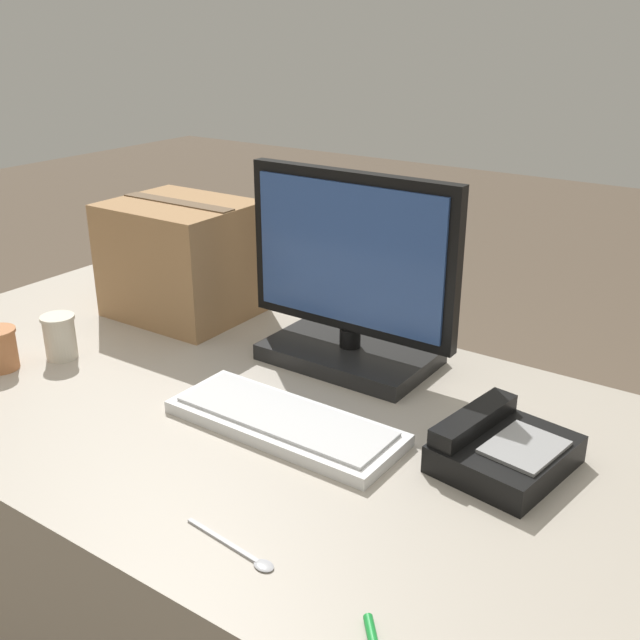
{
  "coord_description": "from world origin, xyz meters",
  "views": [
    {
      "loc": [
        0.83,
        -0.94,
        1.42
      ],
      "look_at": [
        0.1,
        0.11,
        0.89
      ],
      "focal_mm": 42.0,
      "sensor_mm": 36.0,
      "label": 1
    }
  ],
  "objects_px": {
    "paper_cup_right": "(60,337)",
    "spoon": "(241,551)",
    "cardboard_box": "(182,259)",
    "desk_phone": "(502,449)",
    "keyboard": "(284,422)",
    "monitor": "(350,289)"
  },
  "relations": [
    {
      "from": "desk_phone",
      "to": "keyboard",
      "type": "bearing_deg",
      "value": -154.75
    },
    {
      "from": "cardboard_box",
      "to": "paper_cup_right",
      "type": "bearing_deg",
      "value": -95.22
    },
    {
      "from": "desk_phone",
      "to": "cardboard_box",
      "type": "relative_size",
      "value": 0.72
    },
    {
      "from": "keyboard",
      "to": "spoon",
      "type": "xyz_separation_m",
      "value": [
        0.15,
        -0.3,
        -0.01
      ]
    },
    {
      "from": "desk_phone",
      "to": "cardboard_box",
      "type": "xyz_separation_m",
      "value": [
        -0.89,
        0.2,
        0.11
      ]
    },
    {
      "from": "monitor",
      "to": "paper_cup_right",
      "type": "height_order",
      "value": "monitor"
    },
    {
      "from": "monitor",
      "to": "paper_cup_right",
      "type": "bearing_deg",
      "value": -147.04
    },
    {
      "from": "paper_cup_right",
      "to": "keyboard",
      "type": "bearing_deg",
      "value": 3.47
    },
    {
      "from": "keyboard",
      "to": "spoon",
      "type": "relative_size",
      "value": 2.6
    },
    {
      "from": "paper_cup_right",
      "to": "cardboard_box",
      "type": "xyz_separation_m",
      "value": [
        0.03,
        0.34,
        0.09
      ]
    },
    {
      "from": "monitor",
      "to": "keyboard",
      "type": "xyz_separation_m",
      "value": [
        0.06,
        -0.3,
        -0.15
      ]
    },
    {
      "from": "spoon",
      "to": "paper_cup_right",
      "type": "bearing_deg",
      "value": 165.6
    },
    {
      "from": "paper_cup_right",
      "to": "spoon",
      "type": "relative_size",
      "value": 0.57
    },
    {
      "from": "monitor",
      "to": "spoon",
      "type": "distance_m",
      "value": 0.65
    },
    {
      "from": "spoon",
      "to": "cardboard_box",
      "type": "bearing_deg",
      "value": 144.5
    },
    {
      "from": "keyboard",
      "to": "desk_phone",
      "type": "height_order",
      "value": "desk_phone"
    },
    {
      "from": "cardboard_box",
      "to": "monitor",
      "type": "bearing_deg",
      "value": -0.73
    },
    {
      "from": "cardboard_box",
      "to": "desk_phone",
      "type": "bearing_deg",
      "value": -12.42
    },
    {
      "from": "monitor",
      "to": "spoon",
      "type": "relative_size",
      "value": 2.82
    },
    {
      "from": "paper_cup_right",
      "to": "cardboard_box",
      "type": "distance_m",
      "value": 0.35
    },
    {
      "from": "spoon",
      "to": "cardboard_box",
      "type": "distance_m",
      "value": 0.92
    },
    {
      "from": "monitor",
      "to": "desk_phone",
      "type": "xyz_separation_m",
      "value": [
        0.41,
        -0.19,
        -0.13
      ]
    }
  ]
}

